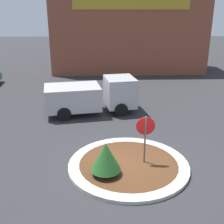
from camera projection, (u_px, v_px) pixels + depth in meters
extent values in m
plane|color=#2D2D30|center=(128.00, 166.00, 11.67)|extent=(120.00, 120.00, 0.00)
cylinder|color=#BCB7AD|center=(128.00, 165.00, 11.65)|extent=(4.99, 4.99, 0.14)
cylinder|color=#4C2D19|center=(128.00, 165.00, 11.65)|extent=(4.09, 4.09, 0.14)
cylinder|color=#4C4C51|center=(145.00, 141.00, 11.41)|extent=(0.07, 0.07, 2.17)
cylinder|color=#B71414|center=(146.00, 126.00, 11.18)|extent=(0.76, 0.03, 0.76)
cylinder|color=brown|center=(106.00, 172.00, 10.84)|extent=(0.08, 0.08, 0.20)
cone|color=#235623|center=(106.00, 156.00, 10.61)|extent=(1.17, 1.17, 1.13)
cube|color=#B2B2B7|center=(120.00, 91.00, 17.71)|extent=(2.12, 2.43, 1.79)
cube|color=#B2B2B7|center=(73.00, 97.00, 17.20)|extent=(3.66, 2.82, 1.40)
cube|color=black|center=(129.00, 86.00, 17.72)|extent=(0.38, 1.91, 0.63)
cylinder|color=black|center=(114.00, 100.00, 18.93)|extent=(0.85, 0.39, 0.82)
cylinder|color=black|center=(121.00, 110.00, 17.01)|extent=(0.85, 0.39, 0.82)
cylinder|color=black|center=(63.00, 103.00, 18.27)|extent=(0.85, 0.39, 0.82)
cylinder|color=black|center=(64.00, 114.00, 16.35)|extent=(0.85, 0.39, 0.82)
cube|color=brown|center=(128.00, 34.00, 29.13)|extent=(15.23, 6.00, 7.39)
cube|color=#B28E23|center=(131.00, 4.00, 25.29)|extent=(10.66, 0.08, 0.90)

